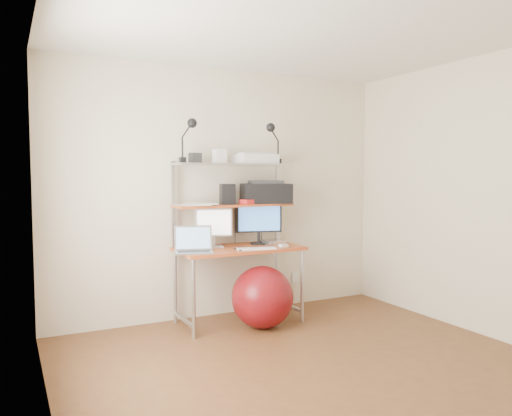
{
  "coord_description": "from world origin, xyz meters",
  "views": [
    {
      "loc": [
        -2.01,
        -2.9,
        1.45
      ],
      "look_at": [
        0.04,
        1.15,
        1.14
      ],
      "focal_mm": 35.0,
      "sensor_mm": 36.0,
      "label": 1
    }
  ],
  "objects": [
    {
      "name": "clip_lamp_left",
      "position": [
        -0.47,
        1.49,
        1.85
      ],
      "size": [
        0.16,
        0.09,
        0.41
      ],
      "color": "black",
      "rests_on": "top_shelf"
    },
    {
      "name": "red_box",
      "position": [
        0.14,
        1.5,
        1.17
      ],
      "size": [
        0.19,
        0.15,
        0.05
      ],
      "primitive_type": "cube",
      "rotation": [
        0.0,
        0.0,
        0.29
      ],
      "color": "red",
      "rests_on": "mid_shelf"
    },
    {
      "name": "printer",
      "position": [
        0.36,
        1.57,
        1.26
      ],
      "size": [
        0.55,
        0.44,
        0.23
      ],
      "rotation": [
        0.0,
        0.0,
        -0.26
      ],
      "color": "black",
      "rests_on": "mid_shelf"
    },
    {
      "name": "keyboard",
      "position": [
        0.09,
        1.26,
        0.75
      ],
      "size": [
        0.39,
        0.2,
        0.01
      ],
      "primitive_type": "cube",
      "rotation": [
        0.0,
        0.0,
        -0.27
      ],
      "color": "silver",
      "rests_on": "desktop"
    },
    {
      "name": "room",
      "position": [
        0.0,
        0.0,
        1.25
      ],
      "size": [
        3.6,
        3.6,
        3.6
      ],
      "color": "brown",
      "rests_on": "ground"
    },
    {
      "name": "box_grey",
      "position": [
        -0.37,
        1.62,
        1.6
      ],
      "size": [
        0.11,
        0.11,
        0.1
      ],
      "primitive_type": "cube",
      "rotation": [
        0.0,
        0.0,
        0.12
      ],
      "color": "#2C2C2E",
      "rests_on": "top_shelf"
    },
    {
      "name": "paper_stack",
      "position": [
        -0.36,
        1.56,
        1.16
      ],
      "size": [
        0.43,
        0.4,
        0.02
      ],
      "color": "white",
      "rests_on": "mid_shelf"
    },
    {
      "name": "monitor_black",
      "position": [
        0.27,
        1.55,
        0.97
      ],
      "size": [
        0.46,
        0.19,
        0.47
      ],
      "rotation": [
        0.0,
        0.0,
        -0.29
      ],
      "color": "black",
      "rests_on": "desktop"
    },
    {
      "name": "monitor_silver",
      "position": [
        -0.22,
        1.54,
        0.95
      ],
      "size": [
        0.36,
        0.16,
        0.4
      ],
      "rotation": [
        0.0,
        0.0,
        -0.2
      ],
      "color": "silver",
      "rests_on": "desktop"
    },
    {
      "name": "computer_desk",
      "position": [
        0.0,
        1.5,
        0.96
      ],
      "size": [
        1.2,
        0.6,
        1.57
      ],
      "color": "#B44A23",
      "rests_on": "ground"
    },
    {
      "name": "phone",
      "position": [
        -0.06,
        1.31,
        0.74
      ],
      "size": [
        0.07,
        0.12,
        0.01
      ],
      "primitive_type": "cube",
      "rotation": [
        0.0,
        0.0,
        0.06
      ],
      "color": "black",
      "rests_on": "desktop"
    },
    {
      "name": "scanner",
      "position": [
        0.25,
        1.59,
        1.6
      ],
      "size": [
        0.42,
        0.29,
        0.11
      ],
      "rotation": [
        0.0,
        0.0,
        0.05
      ],
      "color": "silver",
      "rests_on": "top_shelf"
    },
    {
      "name": "wall_outlet",
      "position": [
        0.85,
        1.79,
        0.3
      ],
      "size": [
        0.08,
        0.01,
        0.12
      ],
      "primitive_type": "cube",
      "color": "silver",
      "rests_on": "room"
    },
    {
      "name": "exercise_ball",
      "position": [
        0.12,
        1.19,
        0.29
      ],
      "size": [
        0.58,
        0.58,
        0.58
      ],
      "primitive_type": "sphere",
      "color": "maroon",
      "rests_on": "floor"
    },
    {
      "name": "mac_mini",
      "position": [
        0.4,
        1.5,
        0.76
      ],
      "size": [
        0.21,
        0.21,
        0.04
      ],
      "primitive_type": "cube",
      "rotation": [
        0.0,
        0.0,
        0.04
      ],
      "color": "#B5B4B9",
      "rests_on": "desktop"
    },
    {
      "name": "mouse",
      "position": [
        0.4,
        1.27,
        0.75
      ],
      "size": [
        0.1,
        0.07,
        0.02
      ],
      "primitive_type": "cube",
      "rotation": [
        0.0,
        0.0,
        0.21
      ],
      "color": "silver",
      "rests_on": "desktop"
    },
    {
      "name": "laptop",
      "position": [
        -0.5,
        1.35,
        0.79
      ],
      "size": [
        0.4,
        0.36,
        0.3
      ],
      "rotation": [
        0.0,
        0.0,
        -0.3
      ],
      "color": "#B5B4B9",
      "rests_on": "desktop"
    },
    {
      "name": "box_white",
      "position": [
        -0.14,
        1.57,
        1.62
      ],
      "size": [
        0.12,
        0.11,
        0.13
      ],
      "primitive_type": "cube",
      "rotation": [
        0.0,
        0.0,
        0.11
      ],
      "color": "silver",
      "rests_on": "top_shelf"
    },
    {
      "name": "nas_cube",
      "position": [
        -0.06,
        1.57,
        1.25
      ],
      "size": [
        0.16,
        0.16,
        0.2
      ],
      "primitive_type": "cube",
      "rotation": [
        0.0,
        0.0,
        -0.2
      ],
      "color": "black",
      "rests_on": "mid_shelf"
    },
    {
      "name": "clip_lamp_right",
      "position": [
        0.4,
        1.5,
        1.84
      ],
      "size": [
        0.16,
        0.09,
        0.4
      ],
      "color": "black",
      "rests_on": "top_shelf"
    }
  ]
}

